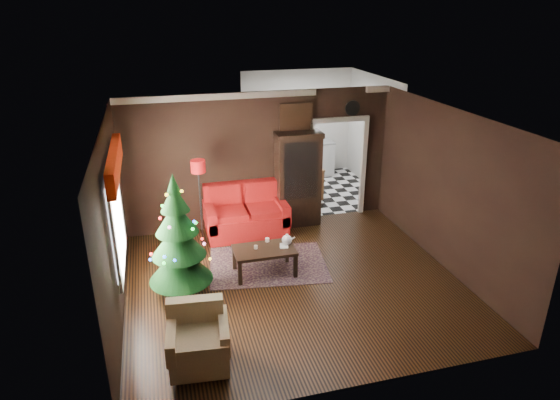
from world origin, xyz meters
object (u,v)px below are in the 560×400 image
object	(u,v)px
coffee_table	(264,261)
teapot	(287,240)
wall_clock	(352,108)
kitchen_table	(306,182)
christmas_tree	(178,237)
floor_lamp	(201,204)
loveseat	(246,211)
curio_cabinet	(298,181)
armchair	(198,337)

from	to	relation	value
coffee_table	teapot	xyz separation A→B (m)	(0.42, 0.05, 0.33)
wall_clock	kitchen_table	distance (m)	2.43
christmas_tree	coffee_table	distance (m)	1.67
christmas_tree	teapot	xyz separation A→B (m)	(1.85, 0.37, -0.47)
floor_lamp	christmas_tree	world-z (taller)	christmas_tree
christmas_tree	teapot	bearing A→B (deg)	11.27
christmas_tree	coffee_table	xyz separation A→B (m)	(1.43, 0.32, -0.80)
loveseat	coffee_table	xyz separation A→B (m)	(-0.01, -1.63, -0.25)
loveseat	teapot	world-z (taller)	loveseat
loveseat	kitchen_table	xyz separation A→B (m)	(1.80, 1.65, -0.12)
loveseat	curio_cabinet	bearing A→B (deg)	10.83
loveseat	armchair	size ratio (longest dim) A/B	2.15
christmas_tree	wall_clock	xyz separation A→B (m)	(3.79, 2.35, 1.33)
christmas_tree	kitchen_table	xyz separation A→B (m)	(3.24, 3.60, -0.68)
loveseat	christmas_tree	xyz separation A→B (m)	(-1.44, -1.95, 0.55)
loveseat	teapot	bearing A→B (deg)	-75.55
floor_lamp	wall_clock	xyz separation A→B (m)	(3.27, 0.61, 1.55)
floor_lamp	curio_cabinet	bearing A→B (deg)	11.77
coffee_table	teapot	bearing A→B (deg)	6.94
kitchen_table	teapot	bearing A→B (deg)	-113.29
floor_lamp	christmas_tree	size ratio (longest dim) A/B	0.91
curio_cabinet	coffee_table	xyz separation A→B (m)	(-1.16, -1.85, -0.70)
armchair	kitchen_table	distance (m)	6.21
floor_lamp	armchair	distance (m)	3.54
armchair	wall_clock	bearing A→B (deg)	53.60
coffee_table	wall_clock	world-z (taller)	wall_clock
christmas_tree	coffee_table	size ratio (longest dim) A/B	1.84
curio_cabinet	christmas_tree	xyz separation A→B (m)	(-2.59, -2.17, 0.10)
floor_lamp	armchair	world-z (taller)	floor_lamp
floor_lamp	christmas_tree	bearing A→B (deg)	-106.85
loveseat	curio_cabinet	xyz separation A→B (m)	(1.15, 0.22, 0.45)
curio_cabinet	loveseat	bearing A→B (deg)	-169.17
coffee_table	kitchen_table	xyz separation A→B (m)	(1.81, 3.28, 0.13)
coffee_table	teapot	world-z (taller)	teapot
floor_lamp	teapot	size ratio (longest dim) A/B	8.60
wall_clock	teapot	bearing A→B (deg)	-134.39
christmas_tree	armchair	world-z (taller)	christmas_tree
christmas_tree	kitchen_table	bearing A→B (deg)	48.00
christmas_tree	coffee_table	bearing A→B (deg)	12.51
loveseat	wall_clock	distance (m)	3.04
armchair	loveseat	bearing A→B (deg)	75.60
loveseat	christmas_tree	bearing A→B (deg)	-126.48
kitchen_table	loveseat	bearing A→B (deg)	-137.49
christmas_tree	loveseat	bearing A→B (deg)	53.52
teapot	coffee_table	bearing A→B (deg)	-173.06
teapot	wall_clock	world-z (taller)	wall_clock
curio_cabinet	floor_lamp	distance (m)	2.11
coffee_table	kitchen_table	bearing A→B (deg)	61.15
wall_clock	kitchen_table	bearing A→B (deg)	113.75
coffee_table	loveseat	bearing A→B (deg)	89.66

